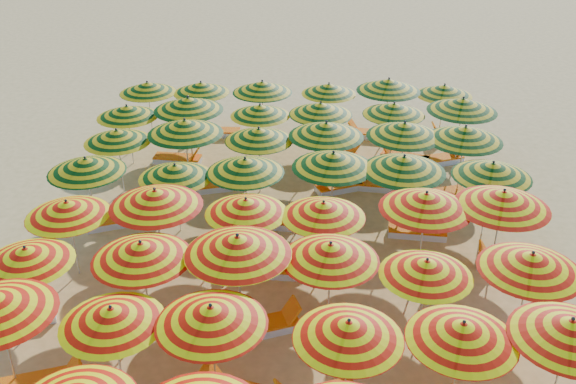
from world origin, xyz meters
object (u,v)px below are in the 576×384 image
Objects in this scene: umbrella_7 at (112,316)px; umbrella_18 at (67,209)px; umbrella_27 at (333,160)px; umbrella_39 at (321,109)px; umbrella_38 at (260,110)px; lounger_14 at (419,231)px; umbrella_29 at (492,170)px; umbrella_26 at (245,166)px; lounger_13 at (267,221)px; umbrella_43 at (201,88)px; umbrella_34 at (404,130)px; umbrella_28 at (404,164)px; umbrella_21 at (323,210)px; umbrella_15 at (330,252)px; umbrella_22 at (426,201)px; lounger_10 at (266,269)px; lounger_11 at (508,265)px; lounger_21 at (403,157)px; umbrella_37 at (188,104)px; lounger_20 at (336,157)px; umbrella_40 at (394,109)px; umbrella_23 at (503,199)px; lounger_19 at (179,159)px; umbrella_31 at (185,127)px; lounger_9 at (265,326)px; umbrella_8 at (211,315)px; lounger_16 at (339,186)px; umbrella_35 at (465,134)px; umbrella_36 at (127,111)px; lounger_15 at (207,186)px; umbrella_16 at (426,268)px; umbrella_45 at (329,89)px; lounger_25 at (452,137)px; umbrella_41 at (463,105)px; umbrella_11 at (570,329)px; umbrella_12 at (26,256)px; umbrella_42 at (148,88)px; umbrella_14 at (238,245)px; umbrella_24 at (86,165)px; umbrella_47 at (444,90)px; umbrella_20 at (246,206)px; umbrella_25 at (175,171)px; umbrella_13 at (141,251)px; lounger_4 at (44,382)px; lounger_17 at (380,185)px; umbrella_19 at (155,198)px; lounger_12 at (114,221)px; umbrella_9 at (349,330)px.

umbrella_7 is 4.71m from umbrella_18.
umbrella_27 is 4.45m from umbrella_39.
umbrella_38 is 7.28m from lounger_14.
umbrella_29 is 0.94× the size of umbrella_39.
umbrella_26 is 1.34× the size of lounger_13.
umbrella_7 is 13.47m from umbrella_43.
umbrella_28 is at bearing -97.75° from umbrella_34.
umbrella_21 is 2.53m from umbrella_27.
umbrella_22 reaches higher than umbrella_15.
lounger_10 and lounger_11 have the same top height.
umbrella_34 reaches higher than lounger_21.
umbrella_37 reaches higher than lounger_20.
umbrella_40 is 7.43m from umbrella_43.
lounger_14 is (0.30, 1.90, -2.08)m from umbrella_22.
umbrella_23 is 11.87m from lounger_19.
lounger_13 is at bearing -44.41° from lounger_19.
lounger_9 is at bearing -67.13° from umbrella_31.
umbrella_31 is 7.93m from lounger_9.
umbrella_8 reaches higher than umbrella_40.
lounger_19 is (-5.77, 1.96, 0.00)m from lounger_16.
umbrella_35 reaches higher than umbrella_36.
umbrella_16 is at bearing -64.75° from lounger_15.
umbrella_23 reaches higher than lounger_16.
lounger_11 is (4.70, -9.00, -1.82)m from umbrella_45.
umbrella_22 is 9.53m from lounger_25.
lounger_16 is (0.29, -4.55, -1.82)m from umbrella_45.
umbrella_41 reaches higher than umbrella_16.
umbrella_11 reaches higher than umbrella_45.
umbrella_42 is at bearing 88.70° from umbrella_12.
umbrella_14 is 1.35× the size of umbrella_26.
umbrella_12 is 6.46m from umbrella_26.
umbrella_38 is at bearing 178.22° from umbrella_39.
umbrella_24 is at bearing 4.81° from lounger_11.
umbrella_47 is at bearing 88.78° from umbrella_23.
umbrella_8 is 1.62× the size of lounger_11.
umbrella_15 is 3.05m from umbrella_20.
umbrella_13 is at bearing -89.42° from umbrella_25.
lounger_4 is 12.26m from lounger_17.
umbrella_27 is (4.64, 2.42, -0.02)m from umbrella_19.
umbrella_28 is 2.51m from umbrella_29.
lounger_12 is (-2.00, 6.65, -1.84)m from umbrella_7.
umbrella_9 is 0.99× the size of umbrella_47.
lounger_21 is (3.00, 9.22, -1.96)m from umbrella_15.
lounger_20 is at bearing 57.90° from lounger_9.
umbrella_13 is 6.92m from umbrella_31.
umbrella_18 is at bearing -178.79° from umbrella_21.
umbrella_42 is 1.23× the size of umbrella_47.
lounger_9 is 1.00× the size of lounger_15.
umbrella_7 is at bearing -166.16° from lounger_9.
umbrella_34 is 8.43m from umbrella_43.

